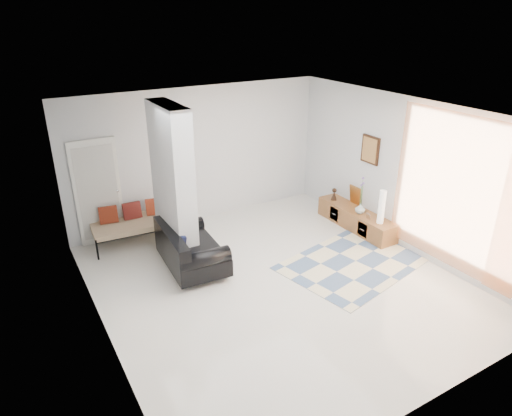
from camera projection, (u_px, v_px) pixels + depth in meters
floor at (277, 282)px, 7.58m from camera, size 6.00×6.00×0.00m
ceiling at (280, 115)px, 6.45m from camera, size 6.00×6.00×0.00m
wall_back at (199, 156)px, 9.38m from camera, size 6.00×0.00×6.00m
wall_front at (439, 306)px, 4.65m from camera, size 6.00×0.00×6.00m
wall_left at (95, 249)px, 5.74m from camera, size 0.00×6.00×6.00m
wall_right at (405, 175)px, 8.29m from camera, size 0.00×6.00×6.00m
partition_column at (173, 186)px, 7.77m from camera, size 0.35×1.20×2.80m
hallway_door at (98, 192)px, 8.53m from camera, size 0.85×0.06×2.04m
curtain at (457, 193)px, 7.33m from camera, size 0.00×2.55×2.55m
wall_art at (370, 150)px, 8.89m from camera, size 0.04×0.45×0.55m
media_console at (356, 219)px, 9.38m from camera, size 0.45×1.94×0.80m
loveseat at (189, 250)px, 7.87m from camera, size 1.00×1.59×0.76m
daybed at (142, 221)px, 8.82m from camera, size 1.99×0.96×0.77m
area_rug at (356, 261)px, 8.20m from camera, size 2.93×2.25×0.01m
cylinder_lamp at (382, 207)px, 8.63m from camera, size 0.12×0.12×0.66m
bronze_figurine at (334, 194)px, 9.76m from camera, size 0.14×0.14×0.26m
vase at (360, 209)px, 9.13m from camera, size 0.23×0.23×0.21m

